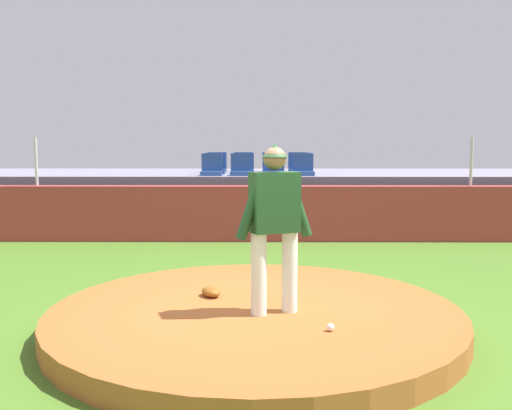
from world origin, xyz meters
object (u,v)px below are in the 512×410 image
Objects in this scene: stadium_chair_5 at (244,167)px; stadium_chair_2 at (274,169)px; stadium_chair_1 at (241,169)px; stadium_chair_8 at (217,166)px; pitcher at (275,216)px; stadium_chair_7 at (301,167)px; stadium_chair_3 at (303,169)px; baseball at (330,327)px; stadium_chair_4 at (215,167)px; stadium_chair_10 at (272,166)px; fielding_glove at (211,292)px; stadium_chair_11 at (298,166)px; stadium_chair_0 at (212,169)px; stadium_chair_6 at (273,167)px; stadium_chair_9 at (243,166)px.

stadium_chair_2 is at bearing 127.81° from stadium_chair_5.
stadium_chair_1 is 0.75m from stadium_chair_2.
stadium_chair_5 is at bearing 127.87° from stadium_chair_8.
pitcher reaches higher than stadium_chair_7.
stadium_chair_3 is at bearing 88.91° from stadium_chair_7.
stadium_chair_1 reaches higher than baseball.
stadium_chair_3 is 1.00× the size of stadium_chair_4.
pitcher is at bearing 88.95° from stadium_chair_10.
stadium_chair_2 is 1.00× the size of stadium_chair_7.
baseball is at bearing 96.96° from stadium_chair_5.
stadium_chair_4 is 1.00× the size of stadium_chair_8.
stadium_chair_11 is at bearing -38.21° from fielding_glove.
stadium_chair_2 and stadium_chair_10 have the same top height.
stadium_chair_1 is at bearing 32.58° from stadium_chair_7.
fielding_glove is 6.64m from stadium_chair_0.
pitcher is at bearing 83.95° from stadium_chair_7.
stadium_chair_8 is (-1.43, 1.84, 0.00)m from stadium_chair_2.
stadium_chair_11 is at bearing -110.41° from stadium_chair_2.
stadium_chair_6 is 1.00× the size of stadium_chair_9.
stadium_chair_9 is (-0.75, 1.81, 0.00)m from stadium_chair_2.
stadium_chair_1 is 1.00× the size of stadium_chair_8.
stadium_chair_8 is at bearing -1.25° from stadium_chair_10.
stadium_chair_6 is (-0.66, 0.85, 0.00)m from stadium_chair_3.
stadium_chair_6 is at bearing 146.61° from stadium_chair_8.
stadium_chair_10 is at bearing -51.48° from stadium_chair_7.
stadium_chair_0 and stadium_chair_8 have the same top height.
baseball is at bearing 92.57° from stadium_chair_2.
baseball is 0.15× the size of stadium_chair_9.
pitcher is 3.51× the size of stadium_chair_1.
pitcher is 8.94m from stadium_chair_10.
stadium_chair_5 is at bearing -178.49° from stadium_chair_4.
pitcher is at bearing -159.51° from fielding_glove.
stadium_chair_6 is 1.19m from stadium_chair_9.
stadium_chair_11 reaches higher than baseball.
stadium_chair_0 and stadium_chair_5 have the same top height.
stadium_chair_9 is (0.68, -0.03, 0.00)m from stadium_chair_8.
stadium_chair_0 is 1.00× the size of stadium_chair_5.
stadium_chair_9 is (-1.44, 0.87, 0.00)m from stadium_chair_7.
stadium_chair_9 is at bearing -51.31° from stadium_chair_3.
baseball is 0.15× the size of stadium_chair_0.
stadium_chair_4 is 2.25m from stadium_chair_11.
stadium_chair_11 is (-0.00, 1.74, 0.00)m from stadium_chair_3.
stadium_chair_6 and stadium_chair_10 have the same top height.
baseball is 8.76m from stadium_chair_5.
stadium_chair_8 is at bearing -52.16° from stadium_chair_2.
stadium_chair_6 is (-0.34, 8.60, 1.16)m from baseball.
baseball is at bearing -162.39° from fielding_glove.
stadium_chair_4 and stadium_chair_10 have the same top height.
stadium_chair_4 is at bearing -32.49° from stadium_chair_2.
stadium_chair_6 is (1.42, 0.86, 0.00)m from stadium_chair_0.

